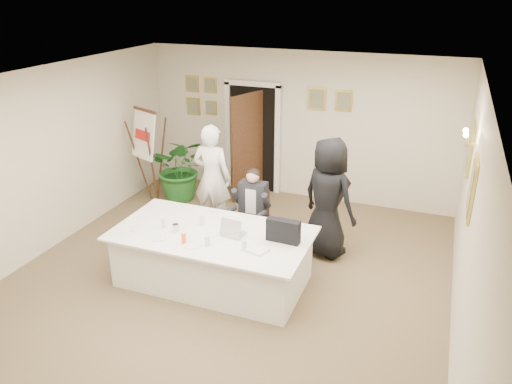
{
  "coord_description": "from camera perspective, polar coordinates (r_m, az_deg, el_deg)",
  "views": [
    {
      "loc": [
        2.57,
        -5.36,
        3.91
      ],
      "look_at": [
        0.27,
        0.6,
        1.22
      ],
      "focal_mm": 35.0,
      "sensor_mm": 36.0,
      "label": 1
    }
  ],
  "objects": [
    {
      "name": "wall_left",
      "position": [
        8.13,
        -23.74,
        2.86
      ],
      "size": [
        0.1,
        7.0,
        2.8
      ],
      "primitive_type": "cube",
      "color": "beige",
      "rests_on": "floor"
    },
    {
      "name": "doorway",
      "position": [
        9.77,
        -0.57,
        5.77
      ],
      "size": [
        1.14,
        0.86,
        2.2
      ],
      "color": "black",
      "rests_on": "floor"
    },
    {
      "name": "glass_a",
      "position": [
        7.0,
        -10.52,
        -3.52
      ],
      "size": [
        0.07,
        0.07,
        0.14
      ],
      "primitive_type": "cylinder",
      "rotation": [
        0.0,
        0.0,
        -0.28
      ],
      "color": "silver",
      "rests_on": "conference_table"
    },
    {
      "name": "glass_b",
      "position": [
        6.47,
        -5.57,
        -5.56
      ],
      "size": [
        0.09,
        0.09,
        0.14
      ],
      "primitive_type": "cylinder",
      "rotation": [
        0.0,
        0.0,
        0.26
      ],
      "color": "silver",
      "rests_on": "conference_table"
    },
    {
      "name": "wall_sconce",
      "position": [
        6.81,
        23.18,
        5.57
      ],
      "size": [
        0.2,
        0.3,
        0.24
      ],
      "primitive_type": null,
      "color": "gold",
      "rests_on": "wall_right"
    },
    {
      "name": "standing_man",
      "position": [
        8.34,
        -5.04,
        1.65
      ],
      "size": [
        0.67,
        0.45,
        1.82
      ],
      "primitive_type": "imported",
      "rotation": [
        0.0,
        0.0,
        3.16
      ],
      "color": "white",
      "rests_on": "floor"
    },
    {
      "name": "pictures_back_wall",
      "position": [
        9.67,
        0.21,
        10.54
      ],
      "size": [
        3.4,
        0.06,
        0.8
      ],
      "primitive_type": null,
      "color": "gold",
      "rests_on": "wall_back"
    },
    {
      "name": "steel_jug",
      "position": [
        6.88,
        -9.16,
        -4.07
      ],
      "size": [
        0.09,
        0.09,
        0.11
      ],
      "primitive_type": "cylinder",
      "rotation": [
        0.0,
        0.0,
        -0.02
      ],
      "color": "silver",
      "rests_on": "conference_table"
    },
    {
      "name": "flip_chart",
      "position": [
        9.57,
        -11.98,
        3.51
      ],
      "size": [
        0.64,
        0.5,
        1.78
      ],
      "color": "black",
      "rests_on": "floor"
    },
    {
      "name": "oj_glass",
      "position": [
        6.56,
        -8.25,
        -5.3
      ],
      "size": [
        0.06,
        0.06,
        0.13
      ],
      "primitive_type": "cylinder",
      "rotation": [
        0.0,
        0.0,
        0.01
      ],
      "color": "#FF5F15",
      "rests_on": "conference_table"
    },
    {
      "name": "ceiling",
      "position": [
        6.05,
        -4.55,
        12.2
      ],
      "size": [
        6.0,
        7.0,
        0.02
      ],
      "primitive_type": "cube",
      "color": "white",
      "rests_on": "wall_back"
    },
    {
      "name": "conference_table",
      "position": [
        7.0,
        -4.96,
        -7.39
      ],
      "size": [
        2.69,
        1.43,
        0.78
      ],
      "color": "white",
      "rests_on": "floor"
    },
    {
      "name": "pictures_right_wall",
      "position": [
        6.92,
        23.31,
        2.73
      ],
      "size": [
        0.06,
        2.2,
        0.8
      ],
      "primitive_type": null,
      "color": "gold",
      "rests_on": "wall_right"
    },
    {
      "name": "paper_stack",
      "position": [
        6.35,
        -0.07,
        -6.56
      ],
      "size": [
        0.35,
        0.29,
        0.03
      ],
      "primitive_type": "cube",
      "rotation": [
        0.0,
        0.0,
        -0.29
      ],
      "color": "white",
      "rests_on": "conference_table"
    },
    {
      "name": "plate_mid",
      "position": [
        6.75,
        -10.99,
        -5.2
      ],
      "size": [
        0.2,
        0.2,
        0.01
      ],
      "primitive_type": "cylinder",
      "rotation": [
        0.0,
        0.0,
        -0.01
      ],
      "color": "white",
      "rests_on": "conference_table"
    },
    {
      "name": "seated_man",
      "position": [
        7.75,
        -0.43,
        -1.93
      ],
      "size": [
        0.61,
        0.64,
        1.33
      ],
      "primitive_type": null,
      "rotation": [
        0.0,
        0.0,
        0.07
      ],
      "color": "black",
      "rests_on": "floor"
    },
    {
      "name": "laptop_bag",
      "position": [
        6.5,
        3.14,
        -4.45
      ],
      "size": [
        0.45,
        0.14,
        0.31
      ],
      "primitive_type": "cube",
      "rotation": [
        0.0,
        0.0,
        -0.04
      ],
      "color": "black",
      "rests_on": "conference_table"
    },
    {
      "name": "laptop",
      "position": [
        6.7,
        -2.54,
        -3.73
      ],
      "size": [
        0.35,
        0.38,
        0.28
      ],
      "primitive_type": null,
      "rotation": [
        0.0,
        0.0,
        -0.14
      ],
      "color": "#B7BABC",
      "rests_on": "conference_table"
    },
    {
      "name": "glass_d",
      "position": [
        7.01,
        -6.22,
        -3.23
      ],
      "size": [
        0.06,
        0.06,
        0.14
      ],
      "primitive_type": "cylinder",
      "rotation": [
        0.0,
        0.0,
        0.03
      ],
      "color": "silver",
      "rests_on": "conference_table"
    },
    {
      "name": "wall_front",
      "position": [
        4.04,
        -26.78,
        -18.43
      ],
      "size": [
        6.0,
        0.1,
        2.8
      ],
      "primitive_type": "cube",
      "color": "beige",
      "rests_on": "floor"
    },
    {
      "name": "plate_left",
      "position": [
        7.07,
        -13.38,
        -4.07
      ],
      "size": [
        0.25,
        0.25,
        0.01
      ],
      "primitive_type": "cylinder",
      "rotation": [
        0.0,
        0.0,
        0.19
      ],
      "color": "white",
      "rests_on": "conference_table"
    },
    {
      "name": "standing_woman",
      "position": [
        7.53,
        8.24,
        -0.69
      ],
      "size": [
        1.08,
        0.93,
        1.86
      ],
      "primitive_type": "imported",
      "rotation": [
        0.0,
        0.0,
        2.68
      ],
      "color": "black",
      "rests_on": "floor"
    },
    {
      "name": "plate_near",
      "position": [
        6.52,
        -7.23,
        -6.04
      ],
      "size": [
        0.26,
        0.26,
        0.01
      ],
      "primitive_type": "cylinder",
      "rotation": [
        0.0,
        0.0,
        -0.16
      ],
      "color": "white",
      "rests_on": "conference_table"
    },
    {
      "name": "wall_right",
      "position": [
        5.93,
        23.19,
        -4.17
      ],
      "size": [
        0.1,
        7.0,
        2.8
      ],
      "primitive_type": "cube",
      "color": "beige",
      "rests_on": "floor"
    },
    {
      "name": "wall_back",
      "position": [
        9.56,
        4.79,
        7.53
      ],
      "size": [
        6.0,
        0.1,
        2.8
      ],
      "primitive_type": "cube",
      "color": "beige",
      "rests_on": "floor"
    },
    {
      "name": "potted_palm",
      "position": [
        9.66,
        -8.55,
        2.76
      ],
      "size": [
        1.38,
        1.28,
        1.27
      ],
      "primitive_type": "imported",
      "rotation": [
        0.0,
        0.0,
        0.3
      ],
      "color": "#206221",
      "rests_on": "floor"
    },
    {
      "name": "glass_c",
      "position": [
        6.33,
        -1.38,
        -6.11
      ],
      "size": [
        0.08,
        0.08,
        0.14
      ],
      "primitive_type": "cylinder",
      "rotation": [
        0.0,
        0.0,
        0.24
      ],
      "color": "silver",
      "rests_on": "conference_table"
    },
    {
      "name": "floor",
      "position": [
        7.11,
        -3.84,
        -10.56
      ],
      "size": [
        7.0,
        7.0,
        0.0
      ],
      "primitive_type": "plane",
      "color": "brown",
      "rests_on": "ground"
    }
  ]
}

